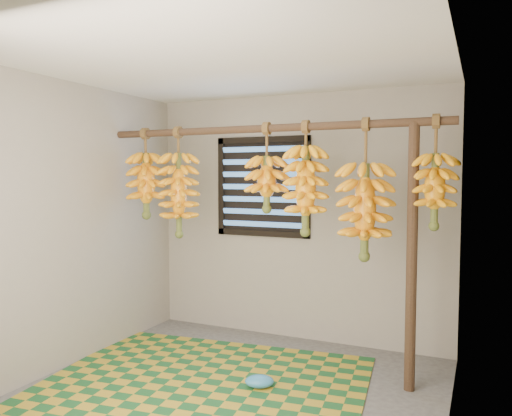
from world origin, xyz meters
The scene contains 16 objects.
floor centered at (0.00, 0.00, -0.01)m, with size 3.00×3.00×0.01m, color #474747.
ceiling centered at (0.00, 0.00, 2.40)m, with size 3.00×3.00×0.01m, color silver.
wall_back centered at (0.00, 1.50, 1.20)m, with size 3.00×0.01×2.40m, color gray.
wall_left centered at (-1.50, 0.00, 1.20)m, with size 0.01×3.00×2.40m, color gray.
wall_right centered at (1.50, 0.00, 1.20)m, with size 0.01×3.00×2.40m, color gray.
window centered at (-0.35, 1.48, 1.50)m, with size 1.00×0.04×1.00m.
hanging_pole centered at (0.00, 0.70, 2.00)m, with size 0.06×0.06×3.00m, color #453221.
support_post centered at (1.20, 0.70, 1.00)m, with size 0.08×0.08×2.00m, color #453221.
woven_mat centered at (-0.26, 0.13, 0.01)m, with size 2.44×1.95×0.01m, color #174F24.
plastic_bag centered at (0.16, 0.25, 0.06)m, with size 0.22×0.16×0.09m, color teal.
banana_bunch_a centered at (-1.20, 0.70, 1.52)m, with size 0.33×0.33×0.83m.
banana_bunch_b centered at (-0.84, 0.70, 1.44)m, with size 0.36×0.36×0.99m.
banana_bunch_c centered at (0.03, 0.70, 1.55)m, with size 0.34×0.34×0.74m.
banana_bunch_d centered at (0.37, 0.70, 1.49)m, with size 0.34×0.34×0.91m.
banana_bunch_e centered at (0.85, 0.70, 1.34)m, with size 0.40×0.40×1.08m.
banana_bunch_f centered at (1.35, 0.70, 1.50)m, with size 0.30×0.30×0.82m.
Camera 1 is at (1.67, -3.11, 1.61)m, focal length 35.00 mm.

